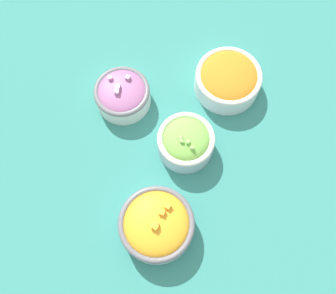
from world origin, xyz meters
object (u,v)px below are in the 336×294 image
object	(u,v)px
bowl_carrots	(228,79)
bowl_squash	(156,225)
bowl_red_onion	(122,94)
bowl_lettuce	(186,142)

from	to	relation	value
bowl_carrots	bowl_squash	bearing A→B (deg)	-18.25
bowl_squash	bowl_red_onion	bearing A→B (deg)	-157.03
bowl_red_onion	bowl_carrots	bearing A→B (deg)	106.60
bowl_squash	bowl_lettuce	bearing A→B (deg)	168.44
bowl_lettuce	bowl_carrots	xyz separation A→B (m)	(-0.16, 0.08, -0.00)
bowl_lettuce	bowl_carrots	distance (m)	0.18
bowl_lettuce	bowl_carrots	size ratio (longest dim) A/B	0.81
bowl_squash	bowl_red_onion	size ratio (longest dim) A/B	1.20
bowl_carrots	bowl_red_onion	bearing A→B (deg)	-73.40
bowl_lettuce	bowl_carrots	world-z (taller)	bowl_lettuce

